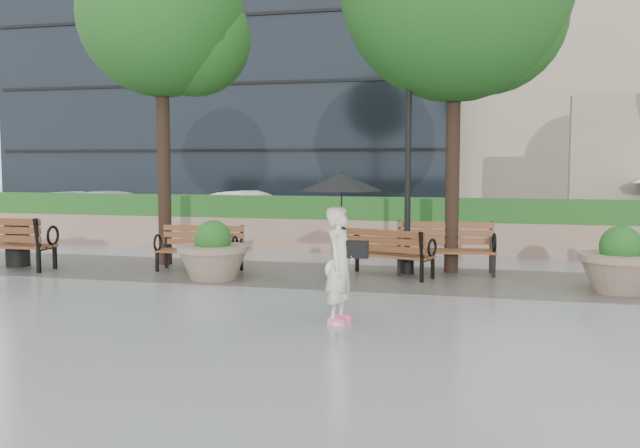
% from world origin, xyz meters
% --- Properties ---
extents(ground, '(100.00, 100.00, 0.00)m').
position_xyz_m(ground, '(0.00, 0.00, 0.00)').
color(ground, gray).
rests_on(ground, ground).
extents(cobble_strip, '(28.00, 3.20, 0.01)m').
position_xyz_m(cobble_strip, '(0.00, 3.00, 0.01)').
color(cobble_strip, '#383330').
rests_on(cobble_strip, ground).
extents(hedge_wall, '(24.00, 0.80, 1.35)m').
position_xyz_m(hedge_wall, '(0.00, 7.00, 0.66)').
color(hedge_wall, '#8F6F5C').
rests_on(hedge_wall, ground).
extents(asphalt_street, '(40.00, 7.00, 0.00)m').
position_xyz_m(asphalt_street, '(0.00, 11.00, 0.00)').
color(asphalt_street, black).
rests_on(asphalt_street, ground).
extents(bench_0, '(2.10, 0.92, 1.10)m').
position_xyz_m(bench_0, '(-7.20, 2.09, 0.33)').
color(bench_0, brown).
rests_on(bench_0, ground).
extents(bench_1, '(1.76, 0.79, 0.92)m').
position_xyz_m(bench_1, '(-3.20, 2.91, 0.27)').
color(bench_1, brown).
rests_on(bench_1, ground).
extents(bench_2, '(1.87, 1.22, 0.94)m').
position_xyz_m(bench_2, '(0.63, 3.13, 0.28)').
color(bench_2, brown).
rests_on(bench_2, ground).
extents(bench_3, '(2.01, 1.01, 1.03)m').
position_xyz_m(bench_3, '(1.68, 3.74, 0.31)').
color(bench_3, brown).
rests_on(bench_3, ground).
extents(planter_left, '(1.35, 1.35, 1.14)m').
position_xyz_m(planter_left, '(-2.53, 2.00, 0.44)').
color(planter_left, '#7F6B56').
rests_on(planter_left, ground).
extents(planter_right, '(1.38, 1.38, 1.15)m').
position_xyz_m(planter_right, '(4.72, 2.46, 0.45)').
color(planter_right, '#7F6B56').
rests_on(planter_right, ground).
extents(trash_bin, '(0.54, 0.54, 0.90)m').
position_xyz_m(trash_bin, '(-7.27, 2.60, 0.45)').
color(trash_bin, black).
rests_on(trash_bin, ground).
extents(lamppost, '(0.28, 0.28, 3.87)m').
position_xyz_m(lamppost, '(0.93, 3.66, 1.70)').
color(lamppost, black).
rests_on(lamppost, ground).
extents(tree_0, '(3.58, 3.50, 7.11)m').
position_xyz_m(tree_0, '(-4.17, 3.71, 5.21)').
color(tree_0, black).
rests_on(tree_0, ground).
extents(car_left, '(4.70, 2.40, 1.30)m').
position_xyz_m(car_left, '(-8.96, 9.64, 0.65)').
color(car_left, white).
rests_on(car_left, ground).
extents(car_right, '(4.18, 1.81, 1.34)m').
position_xyz_m(car_right, '(-4.61, 9.96, 0.67)').
color(car_right, white).
rests_on(car_right, ground).
extents(pedestrian, '(1.13, 1.13, 2.07)m').
position_xyz_m(pedestrian, '(0.60, -0.90, 1.26)').
color(pedestrian, beige).
rests_on(pedestrian, ground).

